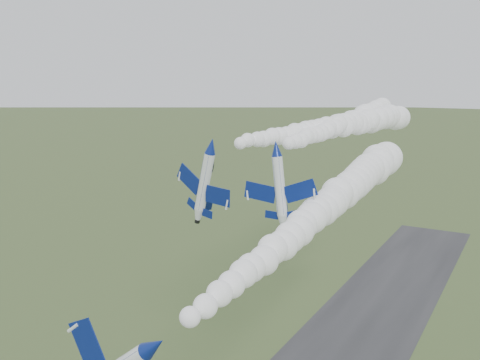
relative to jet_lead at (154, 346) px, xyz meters
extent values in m
cylinder|color=white|center=(-0.04, 0.10, -0.03)|extent=(2.48, 7.97, 1.97)
cone|color=white|center=(-0.35, 4.86, -0.03)|extent=(2.08, 1.81, 1.97)
cylinder|color=black|center=(-0.41, 5.79, -0.03)|extent=(1.03, 0.62, 1.00)
ellipsoid|color=black|center=(0.50, -1.89, 0.30)|extent=(1.49, 2.77, 1.31)
cube|color=navy|center=(-1.94, 0.72, 2.08)|extent=(2.92, 2.42, 3.45)
cube|color=navy|center=(-1.23, 3.96, 1.14)|extent=(1.30, 1.11, 1.52)
cube|color=navy|center=(0.63, 4.08, -1.20)|extent=(1.30, 1.11, 1.52)
cube|color=navy|center=(0.67, 3.85, 0.73)|extent=(1.78, 1.60, 1.37)
cylinder|color=white|center=(-15.31, 32.15, 10.38)|extent=(3.81, 8.62, 1.85)
cone|color=navy|center=(-16.58, 26.99, 10.38)|extent=(2.32, 2.58, 1.85)
cone|color=white|center=(-14.09, 37.11, 10.38)|extent=(2.23, 2.19, 1.85)
cylinder|color=black|center=(-13.85, 38.08, 10.38)|extent=(1.05, 0.81, 0.94)
ellipsoid|color=black|center=(-15.69, 30.01, 10.92)|extent=(1.89, 3.10, 1.23)
cube|color=navy|center=(-17.98, 33.63, 11.04)|extent=(4.93, 3.41, 1.36)
cube|color=navy|center=(-12.35, 32.24, 9.44)|extent=(4.93, 3.41, 1.36)
cube|color=navy|center=(-15.81, 36.60, 10.81)|extent=(2.17, 1.54, 0.63)
cube|color=navy|center=(-12.81, 35.86, 9.95)|extent=(2.17, 1.54, 0.63)
cube|color=navy|center=(-14.03, 35.92, 11.64)|extent=(1.07, 1.73, 2.16)
cylinder|color=white|center=(-5.89, 32.83, 10.57)|extent=(2.37, 7.81, 1.52)
cone|color=navy|center=(-5.34, 28.00, 10.57)|extent=(1.73, 2.17, 1.52)
cone|color=white|center=(-6.42, 37.47, 10.57)|extent=(1.69, 1.81, 1.52)
cylinder|color=black|center=(-6.52, 38.38, 10.57)|extent=(0.83, 0.63, 0.77)
ellipsoid|color=black|center=(-5.73, 30.85, 11.09)|extent=(1.30, 2.73, 1.01)
cube|color=navy|center=(-8.67, 33.25, 10.14)|extent=(4.42, 2.66, 0.59)
cube|color=navy|center=(-3.25, 33.86, 10.74)|extent=(4.42, 2.66, 0.59)
cube|color=navy|center=(-7.77, 36.48, 10.41)|extent=(1.93, 1.21, 0.29)
cube|color=navy|center=(-4.88, 36.81, 10.73)|extent=(1.93, 1.21, 0.29)
cube|color=navy|center=(-6.43, 36.41, 11.76)|extent=(0.49, 1.49, 2.01)
camera|label=1|loc=(23.45, -28.53, 19.51)|focal=40.00mm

